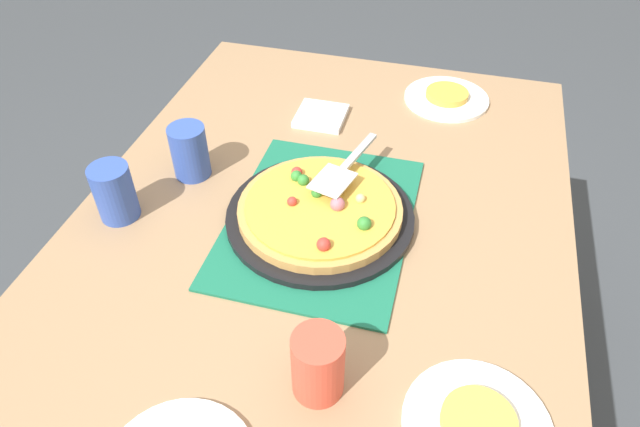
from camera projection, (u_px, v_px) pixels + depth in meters
ground_plane at (320, 407)px, 1.67m from camera, size 8.00×8.00×0.00m
dining_table at (320, 257)px, 1.23m from camera, size 1.40×1.00×0.75m
placemat at (320, 220)px, 1.16m from camera, size 0.48×0.36×0.01m
pizza_pan at (320, 216)px, 1.15m from camera, size 0.38×0.38×0.01m
pizza at (320, 209)px, 1.14m from camera, size 0.33×0.33×0.05m
plate_near_left at (477, 426)px, 0.83m from camera, size 0.22×0.22×0.01m
plate_far_right at (446, 99)px, 1.50m from camera, size 0.22×0.22×0.01m
served_slice_left at (479, 422)px, 0.82m from camera, size 0.11×0.11×0.02m
served_slice_right at (447, 94)px, 1.49m from camera, size 0.11×0.11×0.02m
cup_near at (318, 365)px, 0.84m from camera, size 0.08×0.08×0.12m
cup_far at (190, 152)px, 1.23m from camera, size 0.08×0.08×0.12m
cup_corner at (114, 192)px, 1.13m from camera, size 0.08×0.08×0.12m
pizza_server at (344, 168)px, 1.18m from camera, size 0.23×0.10×0.01m
napkin_stack at (321, 116)px, 1.43m from camera, size 0.12×0.12×0.02m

